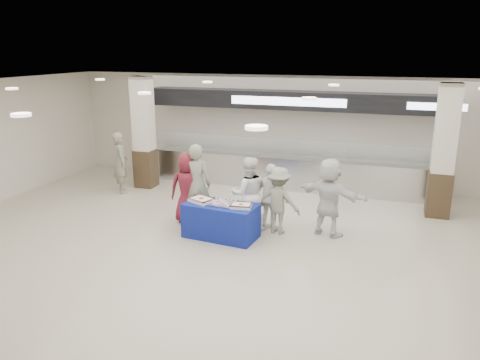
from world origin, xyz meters
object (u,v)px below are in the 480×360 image
(display_table, at_px, (221,221))
(cupcake_tray, at_px, (222,203))
(sheet_cake_right, at_px, (241,205))
(civilian_maroon, at_px, (188,188))
(sheet_cake_left, at_px, (201,200))
(soldier_a, at_px, (196,184))
(civilian_white, at_px, (329,197))
(chef_tall, at_px, (249,194))
(chef_short, at_px, (271,198))
(soldier_b, at_px, (279,201))
(soldier_bg, at_px, (121,163))

(display_table, bearing_deg, cupcake_tray, -21.96)
(sheet_cake_right, bearing_deg, civilian_maroon, 155.47)
(sheet_cake_left, bearing_deg, civilian_maroon, 134.06)
(soldier_a, xyz_separation_m, civilian_white, (3.01, 0.22, -0.08))
(cupcake_tray, bearing_deg, sheet_cake_right, -5.38)
(cupcake_tray, relative_size, chef_tall, 0.29)
(cupcake_tray, distance_m, chef_short, 1.14)
(sheet_cake_left, distance_m, soldier_a, 0.75)
(soldier_a, bearing_deg, sheet_cake_left, 111.84)
(display_table, height_order, chef_short, chef_short)
(cupcake_tray, height_order, civilian_white, civilian_white)
(sheet_cake_right, distance_m, cupcake_tray, 0.44)
(soldier_b, bearing_deg, civilian_maroon, 9.60)
(civilian_maroon, height_order, soldier_b, civilian_maroon)
(sheet_cake_right, height_order, civilian_maroon, civilian_maroon)
(display_table, relative_size, soldier_bg, 0.90)
(sheet_cake_left, xyz_separation_m, soldier_b, (1.57, 0.62, -0.05))
(chef_tall, xyz_separation_m, chef_short, (0.49, 0.06, -0.07))
(sheet_cake_right, bearing_deg, display_table, 172.69)
(soldier_a, distance_m, civilian_white, 3.02)
(chef_tall, bearing_deg, civilian_white, 164.42)
(soldier_b, height_order, civilian_white, civilian_white)
(soldier_b, bearing_deg, soldier_bg, -7.92)
(chef_short, bearing_deg, soldier_bg, 2.66)
(soldier_a, distance_m, chef_tall, 1.26)
(chef_tall, bearing_deg, sheet_cake_right, 71.77)
(sheet_cake_left, xyz_separation_m, cupcake_tray, (0.49, -0.04, -0.01))
(display_table, height_order, sheet_cake_left, sheet_cake_left)
(soldier_bg, bearing_deg, cupcake_tray, -159.09)
(cupcake_tray, xyz_separation_m, civilian_white, (2.13, 0.88, 0.08))
(sheet_cake_left, xyz_separation_m, civilian_maroon, (-0.60, 0.62, 0.03))
(chef_tall, bearing_deg, sheet_cake_left, 12.61)
(soldier_bg, bearing_deg, soldier_b, -146.74)
(cupcake_tray, bearing_deg, chef_short, 39.51)
(civilian_maroon, bearing_deg, soldier_b, 160.99)
(civilian_maroon, distance_m, chef_tall, 1.48)
(sheet_cake_left, height_order, soldier_b, soldier_b)
(sheet_cake_right, xyz_separation_m, chef_tall, (-0.06, 0.70, 0.04))
(chef_tall, relative_size, soldier_b, 1.12)
(cupcake_tray, bearing_deg, sheet_cake_left, 175.89)
(sheet_cake_right, height_order, soldier_b, soldier_b)
(sheet_cake_right, xyz_separation_m, soldier_b, (0.64, 0.70, -0.05))
(civilian_maroon, bearing_deg, sheet_cake_left, 115.05)
(sheet_cake_right, distance_m, chef_short, 0.88)
(sheet_cake_right, height_order, chef_tall, chef_tall)
(display_table, height_order, civilian_maroon, civilian_maroon)
(civilian_maroon, xyz_separation_m, chef_short, (1.97, 0.06, -0.06))
(sheet_cake_left, relative_size, soldier_a, 0.31)
(sheet_cake_right, xyz_separation_m, soldier_a, (-1.32, 0.70, 0.15))
(display_table, xyz_separation_m, soldier_bg, (-3.83, 2.20, 0.49))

